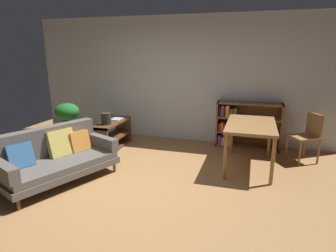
{
  "coord_description": "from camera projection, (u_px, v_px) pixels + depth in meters",
  "views": [
    {
      "loc": [
        1.61,
        -3.43,
        1.95
      ],
      "look_at": [
        0.33,
        0.8,
        0.79
      ],
      "focal_mm": 30.43,
      "sensor_mm": 36.0,
      "label": 1
    }
  ],
  "objects": [
    {
      "name": "bookshelf",
      "position": [
        243.0,
        125.0,
        5.92
      ],
      "size": [
        1.3,
        0.32,
        0.95
      ],
      "color": "brown",
      "rests_on": "ground_plane"
    },
    {
      "name": "open_laptop",
      "position": [
        114.0,
        118.0,
        6.02
      ],
      "size": [
        0.38,
        0.3,
        0.11
      ],
      "color": "silver",
      "rests_on": "media_console"
    },
    {
      "name": "potted_floor_plant",
      "position": [
        67.0,
        117.0,
        5.94
      ],
      "size": [
        0.49,
        0.49,
        0.92
      ],
      "color": "#9E9389",
      "rests_on": "ground_plane"
    },
    {
      "name": "desk_speaker",
      "position": [
        106.0,
        119.0,
        5.57
      ],
      "size": [
        0.19,
        0.19,
        0.22
      ],
      "color": "#2D2823",
      "rests_on": "media_console"
    },
    {
      "name": "dining_table",
      "position": [
        251.0,
        128.0,
        4.78
      ],
      "size": [
        0.79,
        1.32,
        0.78
      ],
      "color": "olive",
      "rests_on": "ground_plane"
    },
    {
      "name": "back_wall_panel",
      "position": [
        179.0,
        79.0,
        6.28
      ],
      "size": [
        6.8,
        0.1,
        2.7
      ],
      "primitive_type": "cube",
      "color": "silver",
      "rests_on": "ground_plane"
    },
    {
      "name": "fabric_couch",
      "position": [
        55.0,
        156.0,
        4.38
      ],
      "size": [
        1.43,
        1.9,
        0.81
      ],
      "color": "brown",
      "rests_on": "ground_plane"
    },
    {
      "name": "ground_plane",
      "position": [
        130.0,
        190.0,
        4.12
      ],
      "size": [
        8.16,
        8.16,
        0.0
      ],
      "primitive_type": "plane",
      "color": "#9E7042"
    },
    {
      "name": "dining_chair_near",
      "position": [
        307.0,
        135.0,
        5.11
      ],
      "size": [
        0.57,
        0.56,
        0.88
      ],
      "color": "olive",
      "rests_on": "ground_plane"
    },
    {
      "name": "media_console",
      "position": [
        112.0,
        135.0,
        5.86
      ],
      "size": [
        0.37,
        1.08,
        0.56
      ],
      "color": "#56351E",
      "rests_on": "ground_plane"
    }
  ]
}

